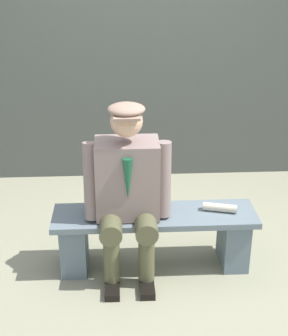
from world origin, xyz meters
TOP-DOWN VIEW (x-y plane):
  - ground_plane at (0.00, 0.00)m, footprint 30.00×30.00m
  - bench at (0.00, 0.00)m, footprint 1.43×0.37m
  - seated_man at (0.19, 0.05)m, footprint 0.59×0.56m
  - rolled_magazine at (-0.46, -0.01)m, footprint 0.24×0.12m
  - stadium_wall at (0.00, -1.72)m, footprint 12.00×0.24m

SIDE VIEW (x-z plane):
  - ground_plane at x=0.00m, z-range 0.00..0.00m
  - bench at x=0.00m, z-range 0.05..0.48m
  - rolled_magazine at x=-0.46m, z-range 0.43..0.48m
  - seated_man at x=0.19m, z-range 0.05..1.28m
  - stadium_wall at x=0.00m, z-range 0.00..2.10m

